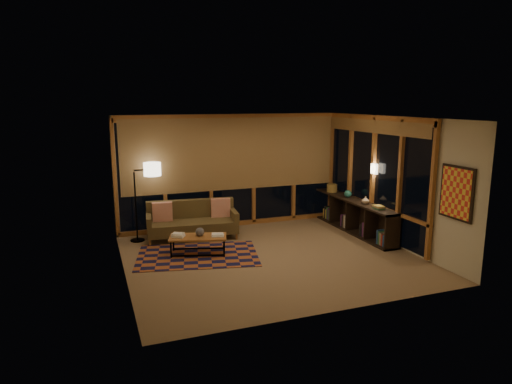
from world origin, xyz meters
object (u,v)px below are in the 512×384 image
object	(u,v)px
sofa	(192,221)
coffee_table	(198,245)
bookshelf	(353,215)
floor_lamp	(136,203)

from	to	relation	value
sofa	coffee_table	distance (m)	1.13
sofa	bookshelf	xyz separation A→B (m)	(3.64, -0.76, -0.02)
bookshelf	floor_lamp	bearing A→B (deg)	168.25
coffee_table	floor_lamp	distance (m)	1.82
floor_lamp	bookshelf	xyz separation A→B (m)	(4.82, -1.00, -0.48)
sofa	floor_lamp	xyz separation A→B (m)	(-1.17, 0.24, 0.45)
sofa	floor_lamp	distance (m)	1.28
sofa	floor_lamp	world-z (taller)	floor_lamp
sofa	floor_lamp	bearing A→B (deg)	174.97
floor_lamp	bookshelf	world-z (taller)	floor_lamp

